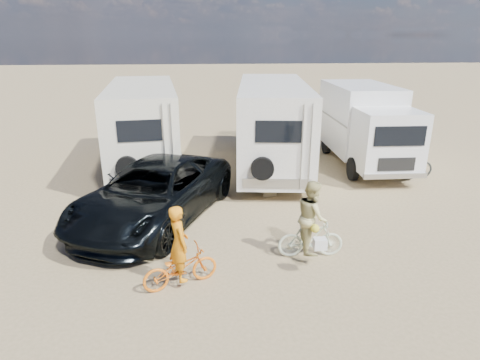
{
  "coord_description": "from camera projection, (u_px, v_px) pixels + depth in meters",
  "views": [
    {
      "loc": [
        -2.64,
        -8.75,
        5.08
      ],
      "look_at": [
        -1.73,
        1.83,
        1.3
      ],
      "focal_mm": 30.53,
      "sensor_mm": 36.0,
      "label": 1
    }
  ],
  "objects": [
    {
      "name": "ground",
      "position": [
        316.0,
        252.0,
        10.13
      ],
      "size": [
        140.0,
        140.0,
        0.0
      ],
      "primitive_type": "plane",
      "color": "#A0885F",
      "rests_on": "ground"
    },
    {
      "name": "rv_main",
      "position": [
        272.0,
        127.0,
        16.04
      ],
      "size": [
        3.4,
        7.97,
        3.35
      ],
      "primitive_type": null,
      "rotation": [
        0.0,
        0.0,
        -0.12
      ],
      "color": "white",
      "rests_on": "ground"
    },
    {
      "name": "rv_left",
      "position": [
        144.0,
        128.0,
        16.01
      ],
      "size": [
        3.24,
        7.49,
        3.29
      ],
      "primitive_type": null,
      "rotation": [
        0.0,
        0.0,
        0.11
      ],
      "color": "white",
      "rests_on": "ground"
    },
    {
      "name": "box_truck",
      "position": [
        366.0,
        127.0,
        16.43
      ],
      "size": [
        2.43,
        6.17,
        3.17
      ],
      "primitive_type": null,
      "rotation": [
        0.0,
        0.0,
        -0.02
      ],
      "color": "white",
      "rests_on": "ground"
    },
    {
      "name": "dark_suv",
      "position": [
        154.0,
        192.0,
        11.65
      ],
      "size": [
        5.01,
        6.69,
        1.69
      ],
      "primitive_type": "imported",
      "rotation": [
        0.0,
        0.0,
        -0.41
      ],
      "color": "black",
      "rests_on": "ground"
    },
    {
      "name": "bike_man",
      "position": [
        180.0,
        268.0,
        8.64
      ],
      "size": [
        1.73,
        1.12,
        0.86
      ],
      "primitive_type": "imported",
      "rotation": [
        0.0,
        0.0,
        1.94
      ],
      "color": "orange",
      "rests_on": "ground"
    },
    {
      "name": "bike_woman",
      "position": [
        311.0,
        239.0,
        9.78
      ],
      "size": [
        1.59,
        0.49,
        0.95
      ],
      "primitive_type": "imported",
      "rotation": [
        0.0,
        0.0,
        1.54
      ],
      "color": "beige",
      "rests_on": "ground"
    },
    {
      "name": "rider_man",
      "position": [
        179.0,
        251.0,
        8.51
      ],
      "size": [
        0.59,
        0.71,
        1.67
      ],
      "primitive_type": "imported",
      "rotation": [
        0.0,
        0.0,
        1.94
      ],
      "color": "orange",
      "rests_on": "ground"
    },
    {
      "name": "rider_woman",
      "position": [
        312.0,
        223.0,
        9.64
      ],
      "size": [
        0.69,
        0.87,
        1.76
      ],
      "primitive_type": "imported",
      "rotation": [
        0.0,
        0.0,
        1.54
      ],
      "color": "#C6BB79",
      "rests_on": "ground"
    },
    {
      "name": "bike_parked",
      "position": [
        407.0,
        165.0,
        15.16
      ],
      "size": [
        1.94,
        0.68,
        1.02
      ],
      "primitive_type": "imported",
      "rotation": [
        0.0,
        0.0,
        1.57
      ],
      "color": "#262826",
      "rests_on": "ground"
    },
    {
      "name": "cooler",
      "position": [
        259.0,
        182.0,
        14.24
      ],
      "size": [
        0.62,
        0.46,
        0.49
      ],
      "primitive_type": "cube",
      "rotation": [
        0.0,
        0.0,
        -0.02
      ],
      "color": "navy",
      "rests_on": "ground"
    },
    {
      "name": "crate",
      "position": [
        268.0,
        189.0,
        13.74
      ],
      "size": [
        0.51,
        0.51,
        0.37
      ],
      "primitive_type": "cube",
      "rotation": [
        0.0,
        0.0,
        0.13
      ],
      "color": "olive",
      "rests_on": "ground"
    }
  ]
}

